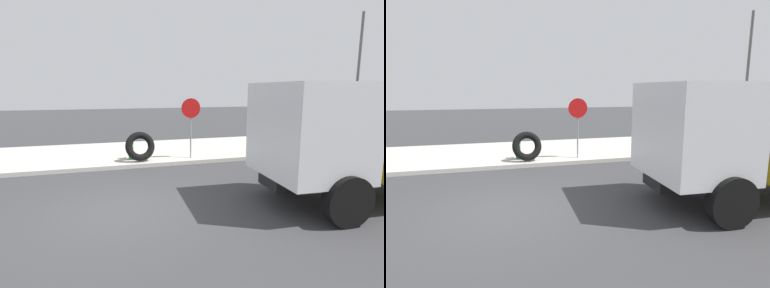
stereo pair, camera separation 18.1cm
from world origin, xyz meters
TOP-DOWN VIEW (x-y plane):
  - ground_plane at (0.00, 0.00)m, footprint 80.00×80.00m
  - sidewalk_curb at (0.00, 6.50)m, footprint 36.00×5.00m
  - fire_hydrant at (0.70, 4.93)m, footprint 0.23×0.51m
  - loose_tire at (1.01, 4.46)m, footprint 1.16×0.63m
  - stop_sign at (3.01, 4.47)m, footprint 0.76×0.08m
  - street_light_pole at (10.95, 4.55)m, footprint 0.12×0.12m

SIDE VIEW (x-z plane):
  - ground_plane at x=0.00m, z-range 0.00..0.00m
  - sidewalk_curb at x=0.00m, z-range 0.00..0.15m
  - fire_hydrant at x=0.70m, z-range 0.18..0.94m
  - loose_tire at x=1.01m, z-range 0.15..1.30m
  - stop_sign at x=3.01m, z-range 0.61..2.97m
  - street_light_pole at x=10.95m, z-range 0.15..6.22m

